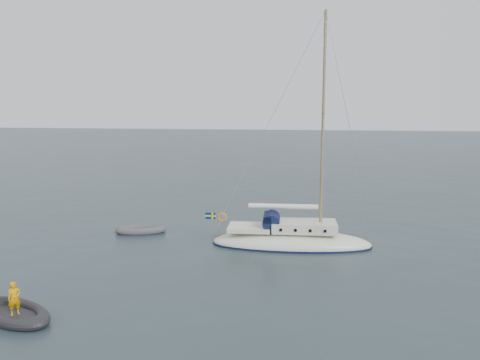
# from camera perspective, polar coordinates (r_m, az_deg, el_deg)

# --- Properties ---
(ground) EXTENTS (300.00, 300.00, 0.00)m
(ground) POSITION_cam_1_polar(r_m,az_deg,el_deg) (26.54, 2.80, -8.07)
(ground) COLOR black
(ground) RESTS_ON ground
(sailboat) EXTENTS (9.35, 2.80, 13.32)m
(sailboat) POSITION_cam_1_polar(r_m,az_deg,el_deg) (26.44, 6.32, -5.91)
(sailboat) COLOR beige
(sailboat) RESTS_ON ground
(dinghy) EXTENTS (3.12, 1.41, 0.45)m
(dinghy) POSITION_cam_1_polar(r_m,az_deg,el_deg) (29.87, -12.00, -5.96)
(dinghy) COLOR #4C4B50
(dinghy) RESTS_ON ground
(rib) EXTENTS (3.78, 1.72, 1.44)m
(rib) POSITION_cam_1_polar(r_m,az_deg,el_deg) (19.76, -26.05, -14.26)
(rib) COLOR black
(rib) RESTS_ON ground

